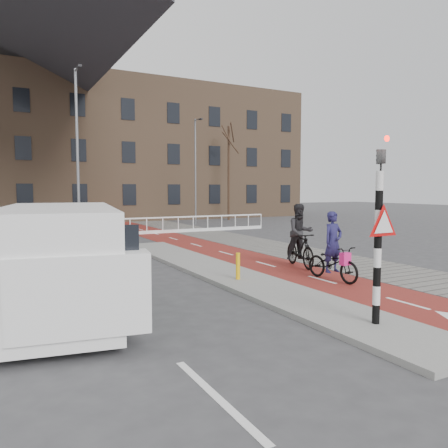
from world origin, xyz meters
name	(u,v)px	position (x,y,z in m)	size (l,w,h in m)	color
ground	(329,302)	(0.00, 0.00, 0.00)	(120.00, 120.00, 0.00)	#38383A
bike_lane	(205,248)	(1.50, 10.00, 0.01)	(2.50, 60.00, 0.01)	maroon
sidewalk	(257,244)	(4.30, 10.00, 0.01)	(3.00, 60.00, 0.01)	slate
curb_island	(224,273)	(-0.70, 4.00, 0.06)	(1.80, 16.00, 0.12)	gray
traffic_signal	(379,225)	(-0.60, -2.02, 1.99)	(0.80, 0.80, 3.68)	black
bollard	(238,266)	(-0.91, 2.75, 0.50)	(0.12, 0.12, 0.75)	#F8B60D
cyclist_near	(333,257)	(1.72, 1.80, 0.68)	(0.80, 1.98, 2.01)	black
cyclist_far	(300,241)	(2.22, 3.98, 0.90)	(1.06, 2.11, 2.16)	black
van	(59,260)	(-5.79, 1.64, 1.21)	(2.98, 5.64, 2.31)	white
railing	(37,234)	(-5.00, 17.00, 0.31)	(28.00, 0.10, 0.99)	silver
townhouse_row	(44,127)	(-3.00, 32.00, 7.81)	(46.00, 10.00, 15.90)	#7F6047
tree_right	(229,173)	(10.86, 25.01, 3.98)	(0.21, 0.21, 7.95)	black
streetlight_near	(78,159)	(-3.53, 12.73, 3.99)	(0.12, 0.12, 7.98)	slate
streetlight_right	(195,172)	(6.48, 22.18, 3.92)	(0.12, 0.12, 7.83)	slate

